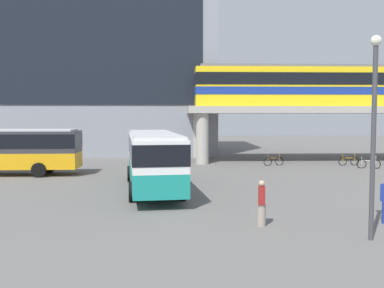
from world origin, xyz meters
TOP-DOWN VIEW (x-y plane):
  - ground_plane at (0.00, 10.00)m, footprint 120.00×120.00m
  - station_building at (-11.11, 29.39)m, footprint 31.64×14.66m
  - elevated_platform at (14.59, 19.14)m, footprint 26.05×7.37m
  - train at (13.07, 19.14)m, footprint 21.64×2.96m
  - bus_main at (-0.77, 2.94)m, footprint 3.86×11.27m
  - bicycle_orange at (15.01, 14.66)m, footprint 1.79×0.17m
  - bicycle_brown at (8.68, 14.83)m, footprint 1.77×0.42m
  - bicycle_silver at (15.74, 12.52)m, footprint 1.71×0.65m
  - pedestrian_walking_across at (3.73, -5.10)m, footprint 0.33×0.44m
  - lamp_post at (7.04, -7.07)m, footprint 0.36×0.36m

SIDE VIEW (x-z plane):
  - ground_plane at x=0.00m, z-range 0.00..0.00m
  - bicycle_orange at x=15.01m, z-range -0.16..0.88m
  - bicycle_brown at x=8.68m, z-range -0.16..0.88m
  - bicycle_silver at x=15.74m, z-range -0.16..0.88m
  - pedestrian_walking_across at x=3.73m, z-range -0.05..1.68m
  - bus_main at x=-0.77m, z-range 0.38..3.60m
  - lamp_post at x=7.04m, z-range 0.58..7.35m
  - elevated_platform at x=14.59m, z-range 1.81..6.79m
  - train at x=13.07m, z-range 5.03..8.87m
  - station_building at x=-11.11m, z-range 0.00..19.50m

